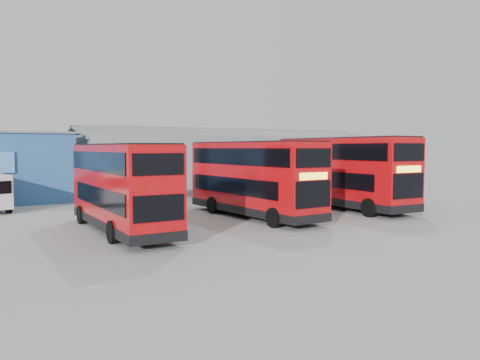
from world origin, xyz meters
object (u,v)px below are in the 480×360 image
double_decker_centre (253,180)px  single_decker_blue (332,179)px  maintenance_shed (231,161)px  double_decker_left (121,188)px  double_decker_right (342,173)px

double_decker_centre → single_decker_blue: (11.12, 5.95, -0.68)m
maintenance_shed → single_decker_blue: size_ratio=2.72×
double_decker_centre → double_decker_left: bearing=-176.7°
maintenance_shed → double_decker_left: bearing=-130.8°
double_decker_right → single_decker_blue: 6.88m
double_decker_right → single_decker_blue: bearing=55.1°
double_decker_right → double_decker_centre: bearing=-175.7°
maintenance_shed → single_decker_blue: bearing=-78.2°
maintenance_shed → single_decker_blue: 12.48m
double_decker_centre → single_decker_blue: size_ratio=0.93×
double_decker_left → maintenance_shed: bearing=-131.8°
double_decker_right → maintenance_shed: bearing=86.2°
double_decker_left → double_decker_right: (14.98, 1.35, 0.23)m
double_decker_centre → double_decker_right: (7.13, 0.42, 0.15)m
double_decker_left → double_decker_centre: 7.91m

